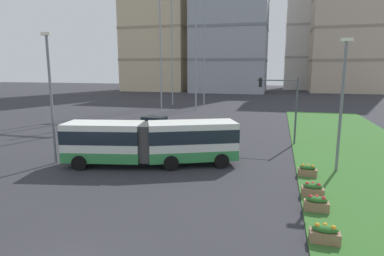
{
  "coord_description": "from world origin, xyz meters",
  "views": [
    {
      "loc": [
        6.57,
        -7.32,
        6.58
      ],
      "look_at": [
        0.37,
        15.89,
        2.2
      ],
      "focal_mm": 30.27,
      "sensor_mm": 36.0,
      "label": 1
    }
  ],
  "objects_px": {
    "apartment_tower_west": "(159,1)",
    "apartment_tower_westcentre": "(230,30)",
    "articulated_bus": "(151,142)",
    "traffic_light_far_right": "(283,99)",
    "flower_planter_2": "(316,203)",
    "flower_planter_3": "(313,189)",
    "streetlight_left": "(51,93)",
    "apartment_tower_centre": "(311,28)",
    "flower_planter_4": "(307,170)",
    "flower_planter_1": "(325,233)",
    "car_maroon_sedan": "(155,124)",
    "streetlight_median": "(342,100)",
    "apartment_tower_eastcentre": "(349,14)"
  },
  "relations": [
    {
      "from": "articulated_bus",
      "to": "flower_planter_1",
      "type": "xyz_separation_m",
      "value": [
        10.28,
        -8.02,
        -1.23
      ]
    },
    {
      "from": "car_maroon_sedan",
      "to": "apartment_tower_centre",
      "type": "bearing_deg",
      "value": 75.33
    },
    {
      "from": "articulated_bus",
      "to": "apartment_tower_eastcentre",
      "type": "height_order",
      "value": "apartment_tower_eastcentre"
    },
    {
      "from": "flower_planter_2",
      "to": "apartment_tower_west",
      "type": "xyz_separation_m",
      "value": [
        -38.52,
        82.88,
        26.67
      ]
    },
    {
      "from": "car_maroon_sedan",
      "to": "flower_planter_1",
      "type": "xyz_separation_m",
      "value": [
        14.55,
        -19.66,
        -0.33
      ]
    },
    {
      "from": "traffic_light_far_right",
      "to": "apartment_tower_westcentre",
      "type": "xyz_separation_m",
      "value": [
        -14.57,
        65.82,
        13.6
      ]
    },
    {
      "from": "articulated_bus",
      "to": "traffic_light_far_right",
      "type": "relative_size",
      "value": 2.04
    },
    {
      "from": "streetlight_median",
      "to": "car_maroon_sedan",
      "type": "bearing_deg",
      "value": 148.63
    },
    {
      "from": "car_maroon_sedan",
      "to": "flower_planter_2",
      "type": "distance_m",
      "value": 22.2
    },
    {
      "from": "streetlight_left",
      "to": "traffic_light_far_right",
      "type": "bearing_deg",
      "value": 33.85
    },
    {
      "from": "flower_planter_2",
      "to": "flower_planter_1",
      "type": "bearing_deg",
      "value": -90.0
    },
    {
      "from": "flower_planter_1",
      "to": "flower_planter_4",
      "type": "bearing_deg",
      "value": 90.0
    },
    {
      "from": "apartment_tower_west",
      "to": "apartment_tower_westcentre",
      "type": "xyz_separation_m",
      "value": [
        22.41,
        -2.95,
        -9.49
      ]
    },
    {
      "from": "apartment_tower_centre",
      "to": "streetlight_left",
      "type": "bearing_deg",
      "value": -104.14
    },
    {
      "from": "flower_planter_2",
      "to": "apartment_tower_eastcentre",
      "type": "xyz_separation_m",
      "value": [
        15.99,
        86.99,
        21.2
      ]
    },
    {
      "from": "car_maroon_sedan",
      "to": "apartment_tower_westcentre",
      "type": "relative_size",
      "value": 0.13
    },
    {
      "from": "car_maroon_sedan",
      "to": "flower_planter_4",
      "type": "distance_m",
      "value": 18.61
    },
    {
      "from": "apartment_tower_west",
      "to": "flower_planter_4",
      "type": "bearing_deg",
      "value": -63.64
    },
    {
      "from": "traffic_light_far_right",
      "to": "apartment_tower_eastcentre",
      "type": "bearing_deg",
      "value": 76.48
    },
    {
      "from": "flower_planter_4",
      "to": "articulated_bus",
      "type": "bearing_deg",
      "value": -179.75
    },
    {
      "from": "flower_planter_3",
      "to": "flower_planter_4",
      "type": "height_order",
      "value": "same"
    },
    {
      "from": "flower_planter_2",
      "to": "apartment_tower_west",
      "type": "relative_size",
      "value": 0.02
    },
    {
      "from": "streetlight_median",
      "to": "apartment_tower_centre",
      "type": "distance_m",
      "value": 94.7
    },
    {
      "from": "flower_planter_1",
      "to": "flower_planter_4",
      "type": "xyz_separation_m",
      "value": [
        0.0,
        8.07,
        0.0
      ]
    },
    {
      "from": "flower_planter_3",
      "to": "streetlight_median",
      "type": "relative_size",
      "value": 0.13
    },
    {
      "from": "flower_planter_2",
      "to": "apartment_tower_westcentre",
      "type": "xyz_separation_m",
      "value": [
        -16.1,
        79.93,
        17.18
      ]
    },
    {
      "from": "car_maroon_sedan",
      "to": "streetlight_median",
      "type": "height_order",
      "value": "streetlight_median"
    },
    {
      "from": "flower_planter_2",
      "to": "streetlight_median",
      "type": "height_order",
      "value": "streetlight_median"
    },
    {
      "from": "flower_planter_1",
      "to": "apartment_tower_centre",
      "type": "xyz_separation_m",
      "value": [
        7.26,
        102.95,
        19.42
      ]
    },
    {
      "from": "apartment_tower_westcentre",
      "to": "apartment_tower_centre",
      "type": "distance_m",
      "value": 30.91
    },
    {
      "from": "flower_planter_1",
      "to": "streetlight_median",
      "type": "xyz_separation_m",
      "value": [
        1.9,
        9.63,
        4.23
      ]
    },
    {
      "from": "flower_planter_2",
      "to": "apartment_tower_centre",
      "type": "bearing_deg",
      "value": 85.85
    },
    {
      "from": "apartment_tower_westcentre",
      "to": "flower_planter_2",
      "type": "bearing_deg",
      "value": -78.61
    },
    {
      "from": "traffic_light_far_right",
      "to": "streetlight_median",
      "type": "distance_m",
      "value": 8.17
    },
    {
      "from": "flower_planter_1",
      "to": "apartment_tower_west",
      "type": "distance_m",
      "value": 97.75
    },
    {
      "from": "streetlight_left",
      "to": "articulated_bus",
      "type": "bearing_deg",
      "value": 11.62
    },
    {
      "from": "car_maroon_sedan",
      "to": "apartment_tower_centre",
      "type": "height_order",
      "value": "apartment_tower_centre"
    },
    {
      "from": "apartment_tower_westcentre",
      "to": "traffic_light_far_right",
      "type": "bearing_deg",
      "value": -77.52
    },
    {
      "from": "traffic_light_far_right",
      "to": "apartment_tower_westcentre",
      "type": "distance_m",
      "value": 68.77
    },
    {
      "from": "apartment_tower_eastcentre",
      "to": "traffic_light_far_right",
      "type": "bearing_deg",
      "value": -103.52
    },
    {
      "from": "flower_planter_3",
      "to": "apartment_tower_west",
      "type": "distance_m",
      "value": 93.63
    },
    {
      "from": "traffic_light_far_right",
      "to": "flower_planter_4",
      "type": "bearing_deg",
      "value": -80.26
    },
    {
      "from": "apartment_tower_west",
      "to": "streetlight_median",
      "type": "bearing_deg",
      "value": -62.05
    },
    {
      "from": "flower_planter_2",
      "to": "flower_planter_4",
      "type": "relative_size",
      "value": 1.0
    },
    {
      "from": "flower_planter_2",
      "to": "streetlight_median",
      "type": "bearing_deg",
      "value": 74.23
    },
    {
      "from": "flower_planter_3",
      "to": "streetlight_median",
      "type": "height_order",
      "value": "streetlight_median"
    },
    {
      "from": "flower_planter_1",
      "to": "flower_planter_2",
      "type": "height_order",
      "value": "same"
    },
    {
      "from": "flower_planter_4",
      "to": "apartment_tower_centre",
      "type": "distance_m",
      "value": 97.12
    },
    {
      "from": "articulated_bus",
      "to": "apartment_tower_west",
      "type": "height_order",
      "value": "apartment_tower_west"
    },
    {
      "from": "car_maroon_sedan",
      "to": "flower_planter_4",
      "type": "xyz_separation_m",
      "value": [
        14.55,
        -11.59,
        -0.33
      ]
    }
  ]
}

